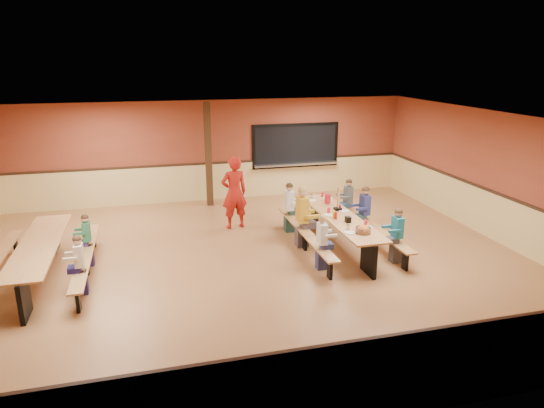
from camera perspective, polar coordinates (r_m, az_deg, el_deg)
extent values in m
plane|color=brown|center=(10.40, -2.89, -6.90)|extent=(12.00, 12.00, 0.00)
cube|color=brown|center=(14.70, -7.03, 6.22)|extent=(12.00, 0.04, 3.00)
cube|color=brown|center=(5.43, 8.08, -12.98)|extent=(12.00, 0.04, 3.00)
cube|color=brown|center=(12.51, 25.01, 2.88)|extent=(0.04, 10.00, 3.00)
cube|color=white|center=(9.59, -3.16, 9.74)|extent=(12.00, 10.00, 0.04)
cube|color=black|center=(15.21, 2.79, 6.89)|extent=(2.60, 0.06, 1.20)
cube|color=silver|center=(15.24, 2.86, 4.72)|extent=(2.70, 0.28, 0.06)
cube|color=black|center=(14.09, -7.50, 5.74)|extent=(0.18, 0.18, 3.00)
cube|color=#B27B46|center=(11.11, 7.99, -1.47)|extent=(0.75, 3.60, 0.04)
cube|color=black|center=(9.92, 11.32, -6.23)|extent=(0.08, 0.60, 0.70)
cube|color=black|center=(12.60, 5.24, -0.93)|extent=(0.08, 0.60, 0.70)
cube|color=#B27B46|center=(10.93, 3.92, -3.26)|extent=(0.26, 3.60, 0.04)
cube|color=black|center=(11.01, 3.89, -4.36)|extent=(0.06, 0.18, 0.41)
cube|color=#B27B46|center=(11.53, 11.72, -2.49)|extent=(0.26, 3.60, 0.04)
cube|color=black|center=(11.61, 11.66, -3.54)|extent=(0.06, 0.18, 0.41)
cube|color=#B27B46|center=(10.43, -25.73, -4.30)|extent=(0.75, 3.60, 0.04)
cube|color=black|center=(9.17, -27.14, -9.88)|extent=(0.08, 0.60, 0.70)
cube|color=black|center=(11.98, -24.21, -3.35)|extent=(0.08, 0.60, 0.70)
cube|color=#B27B46|center=(10.39, -21.05, -5.51)|extent=(0.26, 3.60, 0.04)
cube|color=black|center=(10.47, -20.92, -6.65)|extent=(0.06, 0.18, 0.41)
imported|color=#A91A13|center=(12.22, -4.48, 1.35)|extent=(0.74, 0.55, 1.85)
cylinder|color=red|center=(11.99, 6.56, 0.61)|extent=(0.16, 0.16, 0.22)
cube|color=black|center=(10.67, 8.93, -1.81)|extent=(0.10, 0.14, 0.13)
cylinder|color=yellow|center=(10.88, 7.27, -1.27)|extent=(0.06, 0.06, 0.17)
cylinder|color=#B2140F|center=(10.84, 7.54, -1.35)|extent=(0.06, 0.06, 0.17)
cube|color=black|center=(11.51, 7.75, -0.55)|extent=(0.16, 0.16, 0.06)
cube|color=#B27B46|center=(11.43, 7.80, 0.79)|extent=(0.02, 0.09, 0.50)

